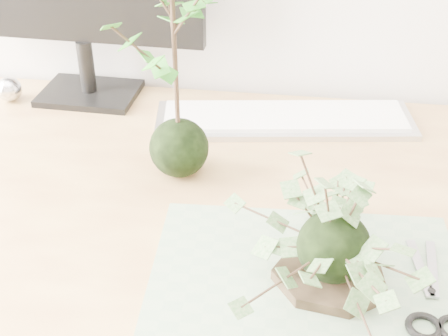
{
  "coord_description": "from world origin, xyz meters",
  "views": [
    {
      "loc": [
        0.1,
        0.43,
        1.31
      ],
      "look_at": [
        0.0,
        1.14,
        0.84
      ],
      "focal_mm": 50.0,
      "sensor_mm": 36.0,
      "label": 1
    }
  ],
  "objects_px": {
    "ivy_kokedama": "(337,219)",
    "keyboard": "(284,119)",
    "maple_kokedama": "(173,6)",
    "desk": "(270,237)"
  },
  "relations": [
    {
      "from": "ivy_kokedama",
      "to": "keyboard",
      "type": "relative_size",
      "value": 0.65
    },
    {
      "from": "ivy_kokedama",
      "to": "maple_kokedama",
      "type": "bearing_deg",
      "value": 136.29
    },
    {
      "from": "desk",
      "to": "ivy_kokedama",
      "type": "height_order",
      "value": "ivy_kokedama"
    },
    {
      "from": "maple_kokedama",
      "to": "keyboard",
      "type": "bearing_deg",
      "value": 50.53
    },
    {
      "from": "desk",
      "to": "ivy_kokedama",
      "type": "distance_m",
      "value": 0.29
    },
    {
      "from": "maple_kokedama",
      "to": "keyboard",
      "type": "relative_size",
      "value": 0.81
    },
    {
      "from": "maple_kokedama",
      "to": "desk",
      "type": "bearing_deg",
      "value": -13.56
    },
    {
      "from": "desk",
      "to": "keyboard",
      "type": "bearing_deg",
      "value": 88.97
    },
    {
      "from": "keyboard",
      "to": "desk",
      "type": "bearing_deg",
      "value": -99.36
    },
    {
      "from": "desk",
      "to": "ivy_kokedama",
      "type": "bearing_deg",
      "value": -65.83
    }
  ]
}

